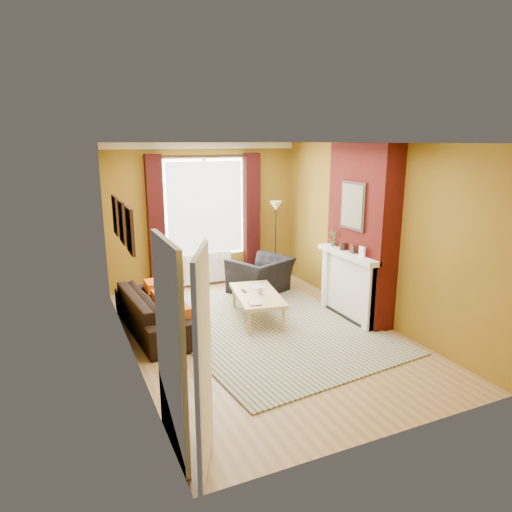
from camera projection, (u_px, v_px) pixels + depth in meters
name	position (u px, v px, depth m)	size (l,w,h in m)	color
ground	(263.00, 333.00, 6.90)	(5.50, 5.50, 0.00)	olive
room_walls	(292.00, 237.00, 7.06)	(3.82, 5.54, 2.83)	olive
striped_rug	(268.00, 326.00, 7.14)	(3.22, 4.18, 0.02)	#32588A
sofa	(157.00, 311.00, 6.96)	(2.11, 0.82, 0.61)	black
armchair	(260.00, 276.00, 8.66)	(1.05, 0.92, 0.68)	black
coffee_table	(257.00, 296.00, 7.34)	(0.90, 1.43, 0.44)	#D6B87B
wicker_stool	(242.00, 275.00, 9.23)	(0.40, 0.40, 0.39)	olive
floor_lamp	(276.00, 219.00, 9.08)	(0.26, 0.26, 1.67)	black
book_a	(249.00, 303.00, 6.87)	(0.19, 0.25, 0.02)	#999999
book_b	(251.00, 288.00, 7.60)	(0.19, 0.26, 0.02)	#999999
mug	(260.00, 291.00, 7.29)	(0.10, 0.10, 0.10)	#999999
tv_remote	(244.00, 291.00, 7.42)	(0.05, 0.15, 0.02)	#232325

